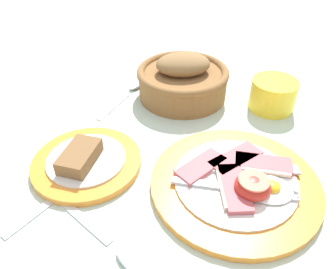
% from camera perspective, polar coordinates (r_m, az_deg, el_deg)
% --- Properties ---
extents(ground_plane, '(3.00, 3.00, 0.00)m').
position_cam_1_polar(ground_plane, '(0.51, 0.16, -9.25)').
color(ground_plane, '#B7CCB7').
extents(breakfast_plate, '(0.26, 0.26, 0.04)m').
position_cam_1_polar(breakfast_plate, '(0.51, 11.92, -8.04)').
color(breakfast_plate, orange).
rests_on(breakfast_plate, ground_plane).
extents(bread_plate, '(0.18, 0.18, 0.04)m').
position_cam_1_polar(bread_plate, '(0.55, -14.14, -4.55)').
color(bread_plate, orange).
rests_on(bread_plate, ground_plane).
extents(sugar_cup, '(0.09, 0.09, 0.06)m').
position_cam_1_polar(sugar_cup, '(0.70, 17.82, 6.78)').
color(sugar_cup, yellow).
rests_on(sugar_cup, ground_plane).
extents(bread_basket, '(0.19, 0.19, 0.10)m').
position_cam_1_polar(bread_basket, '(0.70, 2.57, 9.58)').
color(bread_basket, brown).
rests_on(bread_basket, ground_plane).
extents(teaspoon_by_saucer, '(0.07, 0.19, 0.01)m').
position_cam_1_polar(teaspoon_by_saucer, '(0.74, -6.22, 8.01)').
color(teaspoon_by_saucer, silver).
rests_on(teaspoon_by_saucer, ground_plane).
extents(teaspoon_stray, '(0.18, 0.11, 0.01)m').
position_cam_1_polar(teaspoon_stray, '(0.44, -8.01, -19.60)').
color(teaspoon_stray, silver).
rests_on(teaspoon_stray, ground_plane).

